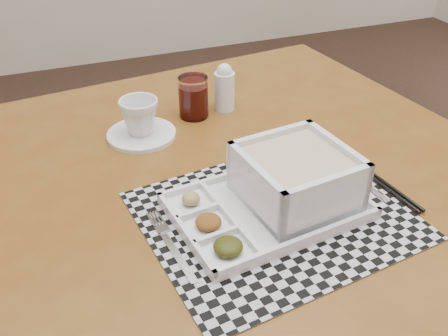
{
  "coord_description": "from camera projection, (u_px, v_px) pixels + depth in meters",
  "views": [
    {
      "loc": [
        -0.91,
        -1.03,
        1.37
      ],
      "look_at": [
        -0.65,
        -0.37,
        0.89
      ],
      "focal_mm": 40.0,
      "sensor_mm": 36.0,
      "label": 1
    }
  ],
  "objects": [
    {
      "name": "spoon",
      "position": [
        340.0,
        164.0,
        0.99
      ],
      "size": [
        0.04,
        0.18,
        0.01
      ],
      "color": "silver",
      "rests_on": "placemat"
    },
    {
      "name": "floor",
      "position": [
        354.0,
        282.0,
        1.84
      ],
      "size": [
        5.0,
        5.0,
        0.0
      ],
      "primitive_type": "plane",
      "color": "#301F18",
      "rests_on": "ground"
    },
    {
      "name": "fork",
      "position": [
        171.0,
        243.0,
        0.8
      ],
      "size": [
        0.04,
        0.19,
        0.0
      ],
      "color": "silver",
      "rests_on": "placemat"
    },
    {
      "name": "dining_table",
      "position": [
        235.0,
        212.0,
        1.01
      ],
      "size": [
        1.22,
        1.22,
        0.82
      ],
      "color": "#593210",
      "rests_on": "ground"
    },
    {
      "name": "serving_tray",
      "position": [
        288.0,
        187.0,
        0.86
      ],
      "size": [
        0.34,
        0.26,
        0.1
      ],
      "color": "silver",
      "rests_on": "placemat"
    },
    {
      "name": "creamer_bottle",
      "position": [
        224.0,
        88.0,
        1.17
      ],
      "size": [
        0.05,
        0.05,
        0.12
      ],
      "color": "silver",
      "rests_on": "dining_table"
    },
    {
      "name": "juice_glass",
      "position": [
        193.0,
        99.0,
        1.15
      ],
      "size": [
        0.07,
        0.07,
        0.1
      ],
      "color": "white",
      "rests_on": "dining_table"
    },
    {
      "name": "placemat",
      "position": [
        274.0,
        215.0,
        0.86
      ],
      "size": [
        0.48,
        0.42,
        0.0
      ],
      "primitive_type": "cube",
      "rotation": [
        0.0,
        0.0,
        0.12
      ],
      "color": "#A5A5AC",
      "rests_on": "dining_table"
    },
    {
      "name": "saucer",
      "position": [
        142.0,
        134.0,
        1.09
      ],
      "size": [
        0.15,
        0.15,
        0.01
      ],
      "primitive_type": "cylinder",
      "color": "silver",
      "rests_on": "dining_table"
    },
    {
      "name": "chopsticks",
      "position": [
        374.0,
        177.0,
        0.95
      ],
      "size": [
        0.05,
        0.24,
        0.01
      ],
      "color": "black",
      "rests_on": "placemat"
    },
    {
      "name": "cup",
      "position": [
        140.0,
        117.0,
        1.06
      ],
      "size": [
        0.09,
        0.09,
        0.08
      ],
      "primitive_type": "imported",
      "rotation": [
        0.0,
        0.0,
        -0.02
      ],
      "color": "silver",
      "rests_on": "saucer"
    }
  ]
}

